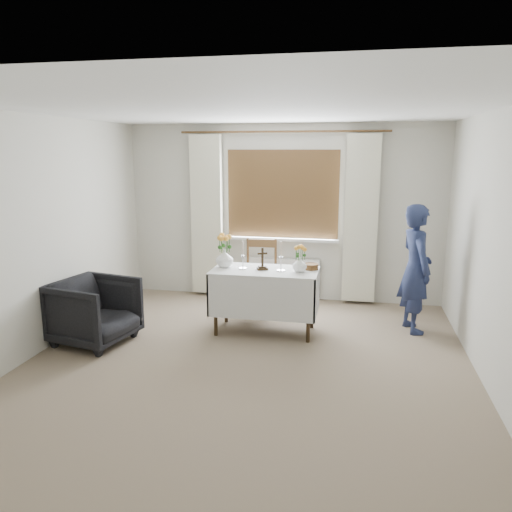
{
  "coord_description": "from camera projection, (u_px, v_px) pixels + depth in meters",
  "views": [
    {
      "loc": [
        1.02,
        -4.54,
        2.13
      ],
      "look_at": [
        -0.06,
        0.84,
        0.97
      ],
      "focal_mm": 35.0,
      "sensor_mm": 36.0,
      "label": 1
    }
  ],
  "objects": [
    {
      "name": "ground",
      "position": [
        245.0,
        368.0,
        4.99
      ],
      "size": [
        5.0,
        5.0,
        0.0
      ],
      "primitive_type": "plane",
      "color": "gray",
      "rests_on": "ground"
    },
    {
      "name": "wooden_chair",
      "position": [
        259.0,
        277.0,
        6.62
      ],
      "size": [
        0.45,
        0.45,
        0.97
      ],
      "primitive_type": null,
      "rotation": [
        0.0,
        0.0,
        0.02
      ],
      "color": "#54331D",
      "rests_on": "ground"
    },
    {
      "name": "armchair",
      "position": [
        95.0,
        311.0,
        5.57
      ],
      "size": [
        0.95,
        0.93,
        0.73
      ],
      "primitive_type": "imported",
      "rotation": [
        0.0,
        0.0,
        1.36
      ],
      "color": "black",
      "rests_on": "ground"
    },
    {
      "name": "candlestick_right",
      "position": [
        281.0,
        256.0,
        5.73
      ],
      "size": [
        0.13,
        0.13,
        0.35
      ],
      "primitive_type": null,
      "rotation": [
        0.0,
        0.0,
        0.36
      ],
      "color": "silver",
      "rests_on": "altar_table"
    },
    {
      "name": "altar_table",
      "position": [
        265.0,
        301.0,
        5.91
      ],
      "size": [
        1.24,
        0.64,
        0.76
      ],
      "primitive_type": "cube",
      "color": "silver",
      "rests_on": "ground"
    },
    {
      "name": "flower_vase_right",
      "position": [
        300.0,
        265.0,
        5.71
      ],
      "size": [
        0.18,
        0.18,
        0.17
      ],
      "primitive_type": "imported",
      "rotation": [
        0.0,
        0.0,
        0.09
      ],
      "color": "white",
      "rests_on": "altar_table"
    },
    {
      "name": "wicker_basket",
      "position": [
        311.0,
        267.0,
        5.85
      ],
      "size": [
        0.21,
        0.21,
        0.07
      ],
      "primitive_type": "cylinder",
      "rotation": [
        0.0,
        0.0,
        -0.22
      ],
      "color": "brown",
      "rests_on": "altar_table"
    },
    {
      "name": "candlestick_left",
      "position": [
        243.0,
        255.0,
        5.85
      ],
      "size": [
        0.1,
        0.1,
        0.33
      ],
      "primitive_type": null,
      "rotation": [
        0.0,
        0.0,
        0.05
      ],
      "color": "silver",
      "rests_on": "altar_table"
    },
    {
      "name": "person",
      "position": [
        416.0,
        269.0,
        5.88
      ],
      "size": [
        0.51,
        0.64,
        1.53
      ],
      "primitive_type": "imported",
      "rotation": [
        0.0,
        0.0,
        1.87
      ],
      "color": "navy",
      "rests_on": "ground"
    },
    {
      "name": "radiator",
      "position": [
        281.0,
        279.0,
        7.25
      ],
      "size": [
        1.1,
        0.1,
        0.6
      ],
      "primitive_type": "cube",
      "color": "silver",
      "rests_on": "ground"
    },
    {
      "name": "flower_vase_left",
      "position": [
        224.0,
        258.0,
        5.94
      ],
      "size": [
        0.23,
        0.23,
        0.22
      ],
      "primitive_type": "imported",
      "rotation": [
        0.0,
        0.0,
        -0.12
      ],
      "color": "white",
      "rests_on": "altar_table"
    },
    {
      "name": "wooden_cross",
      "position": [
        262.0,
        259.0,
        5.81
      ],
      "size": [
        0.15,
        0.13,
        0.26
      ],
      "primitive_type": null,
      "rotation": [
        0.0,
        0.0,
        0.41
      ],
      "color": "black",
      "rests_on": "altar_table"
    }
  ]
}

